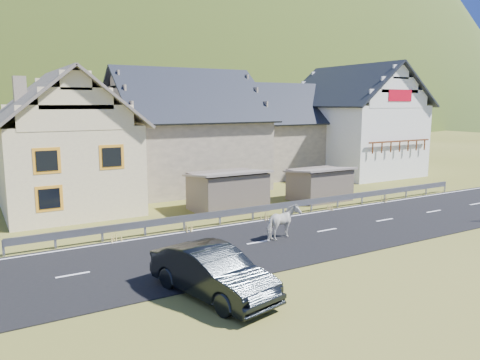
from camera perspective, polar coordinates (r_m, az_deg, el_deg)
ground at (r=23.48m, az=10.56°, el=-6.12°), size 160.00×160.00×0.00m
road at (r=23.48m, az=10.56°, el=-6.07°), size 60.00×7.00×0.04m
lane_markings at (r=23.47m, az=10.56°, el=-6.02°), size 60.00×6.60×0.01m
guardrail at (r=26.15m, az=5.31°, el=-3.14°), size 28.10×0.09×0.75m
shed_left at (r=27.33m, az=-1.53°, el=-1.41°), size 4.30×3.30×2.40m
shed_right at (r=30.58m, az=9.66°, el=-0.58°), size 3.80×2.90×2.20m
house_cream at (r=29.51m, az=-20.76°, el=5.16°), size 7.80×9.80×8.30m
house_stone_a at (r=34.97m, az=-6.88°, el=6.71°), size 10.80×9.80×8.90m
house_stone_b at (r=41.65m, az=4.79°, el=6.61°), size 9.80×8.80×8.10m
house_white at (r=43.13m, az=13.74°, el=7.57°), size 8.80×10.80×9.70m
mountain at (r=199.77m, az=-24.34°, el=0.97°), size 440.00×280.00×260.00m
horse at (r=21.56m, az=5.27°, el=-5.17°), size 1.34×1.99×1.54m
car at (r=15.42m, az=-3.35°, el=-11.15°), size 2.75×5.14×1.61m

